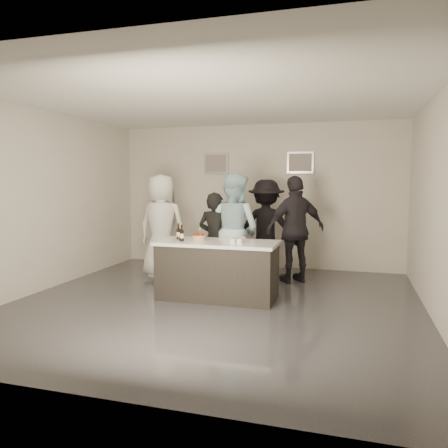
# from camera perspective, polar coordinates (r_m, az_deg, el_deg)

# --- Properties ---
(floor) EXTENTS (6.00, 6.00, 0.00)m
(floor) POSITION_cam_1_polar(r_m,az_deg,el_deg) (6.65, -1.23, -10.33)
(floor) COLOR #3D3D42
(floor) RESTS_ON ground
(ceiling) EXTENTS (6.00, 6.00, 0.00)m
(ceiling) POSITION_cam_1_polar(r_m,az_deg,el_deg) (6.49, -1.29, 16.02)
(ceiling) COLOR white
(wall_back) EXTENTS (6.00, 0.04, 3.00)m
(wall_back) POSITION_cam_1_polar(r_m,az_deg,el_deg) (9.30, 4.35, 3.64)
(wall_back) COLOR beige
(wall_back) RESTS_ON ground
(wall_front) EXTENTS (6.00, 0.04, 3.00)m
(wall_front) POSITION_cam_1_polar(r_m,az_deg,el_deg) (3.66, -15.62, 0.15)
(wall_front) COLOR beige
(wall_front) RESTS_ON ground
(wall_left) EXTENTS (0.04, 6.00, 3.00)m
(wall_left) POSITION_cam_1_polar(r_m,az_deg,el_deg) (7.85, -22.66, 2.81)
(wall_left) COLOR beige
(wall_left) RESTS_ON ground
(wall_right) EXTENTS (0.04, 6.00, 3.00)m
(wall_right) POSITION_cam_1_polar(r_m,az_deg,el_deg) (6.19, 26.25, 1.98)
(wall_right) COLOR beige
(wall_right) RESTS_ON ground
(picture_left) EXTENTS (0.54, 0.04, 0.44)m
(picture_left) POSITION_cam_1_polar(r_m,az_deg,el_deg) (9.50, -1.02, 7.92)
(picture_left) COLOR #B2B2B7
(picture_left) RESTS_ON wall_back
(picture_right) EXTENTS (0.54, 0.04, 0.44)m
(picture_right) POSITION_cam_1_polar(r_m,az_deg,el_deg) (9.13, 9.94, 7.92)
(picture_right) COLOR #B2B2B7
(picture_right) RESTS_ON wall_back
(bar_counter) EXTENTS (1.86, 0.86, 0.90)m
(bar_counter) POSITION_cam_1_polar(r_m,az_deg,el_deg) (6.83, -0.84, -6.01)
(bar_counter) COLOR white
(bar_counter) RESTS_ON ground
(cake) EXTENTS (0.20, 0.20, 0.07)m
(cake) POSITION_cam_1_polar(r_m,az_deg,el_deg) (6.85, -3.29, -1.85)
(cake) COLOR orange
(cake) RESTS_ON bar_counter
(beer_bottle_a) EXTENTS (0.07, 0.07, 0.26)m
(beer_bottle_a) POSITION_cam_1_polar(r_m,az_deg,el_deg) (6.98, -5.95, -0.96)
(beer_bottle_a) COLOR black
(beer_bottle_a) RESTS_ON bar_counter
(beer_bottle_b) EXTENTS (0.07, 0.07, 0.26)m
(beer_bottle_b) POSITION_cam_1_polar(r_m,az_deg,el_deg) (6.78, -5.54, -1.16)
(beer_bottle_b) COLOR black
(beer_bottle_b) RESTS_ON bar_counter
(tumbler_cluster) EXTENTS (0.19, 0.30, 0.08)m
(tumbler_cluster) POSITION_cam_1_polar(r_m,az_deg,el_deg) (6.59, 1.84, -2.13)
(tumbler_cluster) COLOR orange
(tumbler_cluster) RESTS_ON bar_counter
(candles) EXTENTS (0.24, 0.08, 0.01)m
(candles) POSITION_cam_1_polar(r_m,az_deg,el_deg) (6.51, -4.05, -2.56)
(candles) COLOR pink
(candles) RESTS_ON bar_counter
(person_main_black) EXTENTS (0.64, 0.46, 1.64)m
(person_main_black) POSITION_cam_1_polar(r_m,az_deg,el_deg) (7.52, -1.23, -2.07)
(person_main_black) COLOR black
(person_main_black) RESTS_ON ground
(person_main_blue) EXTENTS (1.17, 1.05, 1.96)m
(person_main_blue) POSITION_cam_1_polar(r_m,az_deg,el_deg) (7.55, 1.31, -0.79)
(person_main_blue) COLOR #ACD3E0
(person_main_blue) RESTS_ON ground
(person_guest_left) EXTENTS (0.99, 0.67, 1.95)m
(person_guest_left) POSITION_cam_1_polar(r_m,az_deg,el_deg) (8.32, -8.11, -0.28)
(person_guest_left) COLOR silver
(person_guest_left) RESTS_ON ground
(person_guest_right) EXTENTS (1.19, 1.03, 1.92)m
(person_guest_right) POSITION_cam_1_polar(r_m,az_deg,el_deg) (7.94, 9.34, -0.68)
(person_guest_right) COLOR black
(person_guest_right) RESTS_ON ground
(person_guest_back) EXTENTS (1.26, 0.81, 1.85)m
(person_guest_back) POSITION_cam_1_polar(r_m,az_deg,el_deg) (8.49, 5.50, -0.46)
(person_guest_back) COLOR black
(person_guest_back) RESTS_ON ground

